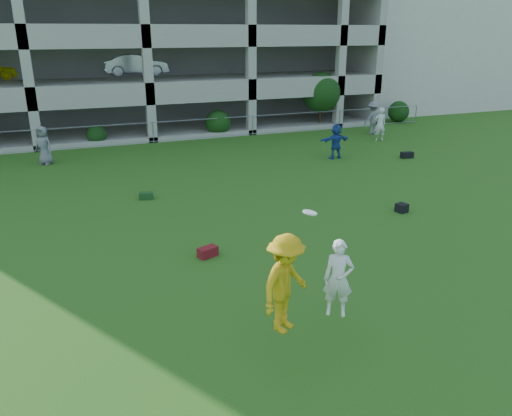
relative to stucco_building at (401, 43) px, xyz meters
name	(u,v)px	position (x,y,z in m)	size (l,w,h in m)	color
ground	(305,305)	(-23.00, -28.00, -5.00)	(100.00, 100.00, 0.00)	#235114
stucco_building	(401,43)	(0.00, 0.00, 0.00)	(16.00, 14.00, 10.00)	beige
bystander_c	(44,145)	(-28.64, -11.91, -4.10)	(0.88, 0.57, 1.80)	slate
bystander_d	(336,141)	(-15.29, -15.94, -4.15)	(1.58, 0.50, 1.70)	#204597
bystander_e	(380,124)	(-10.84, -13.18, -4.05)	(0.69, 0.45, 1.90)	white
bystander_f	(372,118)	(-10.13, -11.38, -4.01)	(1.27, 0.73, 1.97)	slate
bag_red_a	(208,252)	(-24.36, -24.63, -4.86)	(0.55, 0.30, 0.28)	#590F0F
crate_d	(402,208)	(-17.03, -23.58, -4.85)	(0.35, 0.35, 0.30)	black
bag_black_e	(407,155)	(-11.92, -17.17, -4.85)	(0.60, 0.30, 0.30)	black
bag_green_g	(146,196)	(-25.10, -18.89, -4.88)	(0.50, 0.30, 0.25)	#143917
frisbee_contest	(295,283)	(-23.98, -29.41, -3.52)	(2.37, 1.30, 2.42)	gold
parking_garage	(124,30)	(-23.02, -0.30, 1.01)	(30.00, 14.00, 12.00)	#9E998C
fence	(153,132)	(-23.00, -9.00, -4.39)	(36.06, 0.06, 1.20)	gray
shrub_row	(227,110)	(-18.41, -8.30, -3.49)	(34.38, 2.52, 3.50)	#163D11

